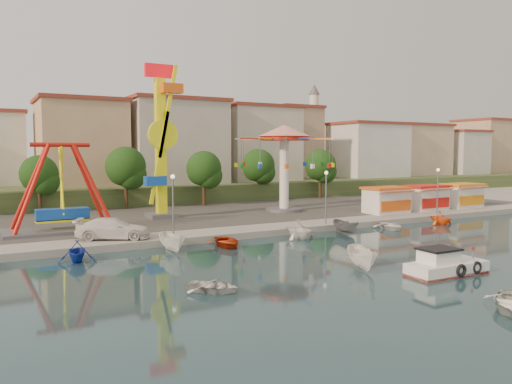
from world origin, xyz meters
TOP-DOWN VIEW (x-y plane):
  - ground at (0.00, 0.00)m, footprint 200.00×200.00m
  - quay_deck at (0.00, 62.00)m, footprint 200.00×100.00m
  - asphalt_pad at (0.00, 30.00)m, footprint 90.00×28.00m
  - hill_terrace at (0.00, 67.00)m, footprint 200.00×60.00m
  - pirate_ship_ride at (-15.72, 20.56)m, footprint 10.00×5.00m
  - kamikaze_tower at (-4.77, 25.16)m, footprint 3.69×3.10m
  - wave_swinger at (9.90, 23.78)m, footprint 11.60×11.60m
  - booth_left at (19.49, 16.49)m, footprint 5.40×3.78m
  - booth_mid at (26.04, 16.49)m, footprint 5.40×3.78m
  - booth_right at (32.64, 16.49)m, footprint 5.40×3.78m
  - lamp_post_1 at (-8.00, 13.00)m, footprint 0.14×0.14m
  - lamp_post_2 at (8.00, 13.00)m, footprint 0.14×0.14m
  - lamp_post_3 at (24.00, 13.00)m, footprint 0.14×0.14m
  - tree_1 at (-16.00, 36.24)m, footprint 4.35×4.35m
  - tree_2 at (-6.00, 35.81)m, footprint 5.02×5.02m
  - tree_3 at (4.00, 34.36)m, footprint 4.68×4.68m
  - tree_4 at (14.00, 37.35)m, footprint 4.86×4.86m
  - tree_5 at (24.00, 35.54)m, footprint 4.83×4.83m
  - building_2 at (-8.19, 51.96)m, footprint 11.95×9.28m
  - building_3 at (5.60, 48.80)m, footprint 12.59×10.50m
  - building_4 at (19.07, 52.20)m, footprint 10.75×9.23m
  - building_5 at (32.37, 50.33)m, footprint 12.77×10.96m
  - building_6 at (44.15, 48.77)m, footprint 8.23×8.98m
  - building_7 at (56.03, 53.70)m, footprint 11.59×10.93m
  - building_8 at (69.93, 47.19)m, footprint 12.84×9.28m
  - building_9 at (83.46, 49.95)m, footprint 12.95×9.17m
  - minaret at (36.00, 54.00)m, footprint 2.80×2.80m
  - cabin_motorboat at (3.33, -5.54)m, footprint 5.50×2.31m
  - rowboat_a at (-11.08, -1.91)m, footprint 3.67×3.77m
  - skiff at (-0.30, -1.94)m, footprint 3.01×4.29m
  - van at (-12.68, 14.45)m, footprint 6.46×4.74m
  - moored_boat_1 at (-16.33, 9.80)m, footprint 3.09×3.40m
  - moored_boat_2 at (-9.25, 9.80)m, footprint 1.57×3.98m
  - moored_boat_3 at (-4.56, 9.80)m, footprint 3.30×4.24m
  - moored_boat_4 at (2.68, 9.80)m, footprint 3.64×3.96m
  - moored_boat_5 at (7.93, 9.80)m, footprint 1.60×3.65m
  - moored_boat_6 at (13.69, 9.80)m, footprint 3.45×4.21m
  - moored_boat_7 at (20.88, 9.80)m, footprint 2.55×2.94m

SIDE VIEW (x-z plane):
  - ground at x=0.00m, z-range 0.00..0.00m
  - quay_deck at x=0.00m, z-range 0.00..0.60m
  - rowboat_a at x=-11.08m, z-range 0.00..0.64m
  - moored_boat_6 at x=13.69m, z-range 0.00..0.76m
  - moored_boat_3 at x=-4.56m, z-range 0.00..0.80m
  - cabin_motorboat at x=3.33m, z-range -0.45..1.47m
  - asphalt_pad at x=0.00m, z-range 0.60..0.61m
  - moored_boat_5 at x=7.93m, z-range 0.00..1.38m
  - moored_boat_7 at x=20.88m, z-range 0.00..1.52m
  - moored_boat_2 at x=-9.25m, z-range 0.00..1.53m
  - moored_boat_1 at x=-16.33m, z-range 0.00..1.54m
  - skiff at x=-0.30m, z-range 0.00..1.55m
  - moored_boat_4 at x=2.68m, z-range 0.00..1.76m
  - van at x=-12.68m, z-range 0.60..2.34m
  - hill_terrace at x=0.00m, z-range 0.00..3.00m
  - booth_left at x=19.49m, z-range 0.62..3.70m
  - booth_mid at x=26.04m, z-range 0.62..3.70m
  - booth_right at x=32.64m, z-range 0.62..3.70m
  - lamp_post_1 at x=-8.00m, z-range 0.60..5.60m
  - lamp_post_2 at x=8.00m, z-range 0.60..5.60m
  - lamp_post_3 at x=24.00m, z-range 0.60..5.60m
  - pirate_ship_ride at x=-15.72m, z-range 0.39..8.39m
  - tree_1 at x=-16.00m, z-range 1.80..8.60m
  - tree_3 at x=4.00m, z-range 1.90..9.21m
  - tree_5 at x=24.00m, z-range 1.94..9.48m
  - tree_4 at x=14.00m, z-range 1.95..9.55m
  - tree_2 at x=-6.00m, z-range 1.99..9.84m
  - building_7 at x=56.03m, z-range 3.00..11.76m
  - building_3 at x=5.60m, z-range 3.00..12.20m
  - building_9 at x=83.46m, z-range 3.00..12.21m
  - building_4 at x=19.07m, z-range 3.00..12.24m
  - wave_swinger at x=9.90m, z-range 3.00..13.40m
  - kamikaze_tower at x=-4.77m, z-range 0.35..16.85m
  - building_5 at x=32.37m, z-range 3.00..14.21m
  - building_2 at x=-8.19m, z-range 3.00..14.23m
  - building_6 at x=44.15m, z-range 3.00..15.36m
  - building_8 at x=69.93m, z-range 3.00..15.58m
  - minaret at x=36.00m, z-range 3.55..21.55m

